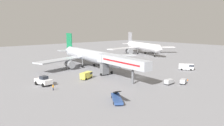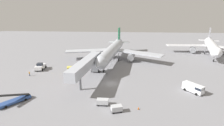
{
  "view_description": "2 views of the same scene",
  "coord_description": "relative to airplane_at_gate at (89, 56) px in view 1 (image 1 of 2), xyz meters",
  "views": [
    {
      "loc": [
        -55.27,
        -49.33,
        16.52
      ],
      "look_at": [
        -0.19,
        13.38,
        3.08
      ],
      "focal_mm": 36.51,
      "sensor_mm": 36.0,
      "label": 1
    },
    {
      "loc": [
        4.12,
        -45.7,
        20.49
      ],
      "look_at": [
        -0.88,
        12.08,
        2.99
      ],
      "focal_mm": 26.03,
      "sensor_mm": 36.0,
      "label": 2
    }
  ],
  "objects": [
    {
      "name": "baggage_cart_mid_right",
      "position": [
        4.29,
        -40.54,
        -3.98
      ],
      "size": [
        2.69,
        2.06,
        1.49
      ],
      "color": "#38383D",
      "rests_on": "ground"
    },
    {
      "name": "pushback_tug",
      "position": [
        -26.52,
        -14.9,
        -3.54
      ],
      "size": [
        3.53,
        5.81,
        2.69
      ],
      "color": "white",
      "rests_on": "ground"
    },
    {
      "name": "airplane_at_gate",
      "position": [
        0.0,
        0.0,
        0.0
      ],
      "size": [
        45.15,
        49.15,
        13.4
      ],
      "color": "#B7BCC6",
      "rests_on": "ground"
    },
    {
      "name": "service_van_near_right",
      "position": [
        -12.84,
        -16.49,
        -3.56
      ],
      "size": [
        4.89,
        3.37,
        2.19
      ],
      "color": "#E5DB4C",
      "rests_on": "ground"
    },
    {
      "name": "ground_crew_worker_foreground",
      "position": [
        -26.97,
        -21.57,
        -3.94
      ],
      "size": [
        0.43,
        0.43,
        1.64
      ],
      "color": "#1E2333",
      "rests_on": "ground"
    },
    {
      "name": "airplane_background",
      "position": [
        50.1,
        15.53,
        -0.2
      ],
      "size": [
        42.5,
        41.3,
        12.82
      ],
      "color": "silver",
      "rests_on": "ground"
    },
    {
      "name": "safety_cone_alpha",
      "position": [
        9.13,
        -39.13,
        -4.5
      ],
      "size": [
        0.4,
        0.4,
        0.62
      ],
      "color": "black",
      "rests_on": "ground"
    },
    {
      "name": "ground_plane",
      "position": [
        1.84,
        -25.7,
        -4.8
      ],
      "size": [
        300.0,
        300.0,
        0.0
      ],
      "primitive_type": "plane",
      "color": "gray"
    },
    {
      "name": "baggage_cart_near_left",
      "position": [
        0.87,
        -38.0,
        -3.97
      ],
      "size": [
        2.77,
        1.5,
        1.51
      ],
      "color": "#38383D",
      "rests_on": "ground"
    },
    {
      "name": "belt_loader_truck",
      "position": [
        -20.34,
        -38.97,
        -4.02
      ],
      "size": [
        5.76,
        7.03,
        3.38
      ],
      "color": "#2D4C8E",
      "rests_on": "ground"
    },
    {
      "name": "jet_bridge",
      "position": [
        -5.83,
        -24.14,
        0.84
      ],
      "size": [
        5.52,
        23.31,
        7.41
      ],
      "color": "#B2B7C1",
      "rests_on": "ground"
    },
    {
      "name": "service_van_far_right",
      "position": [
        24.58,
        -29.45,
        -3.45
      ],
      "size": [
        4.85,
        5.48,
        2.38
      ],
      "color": "white",
      "rests_on": "ground"
    }
  ]
}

